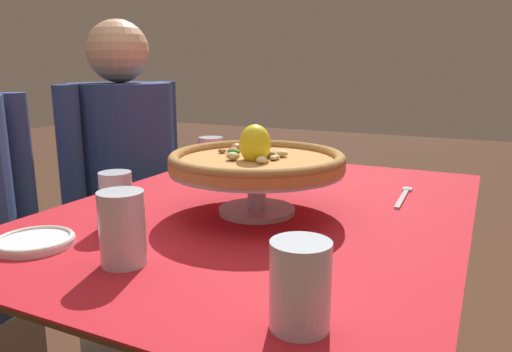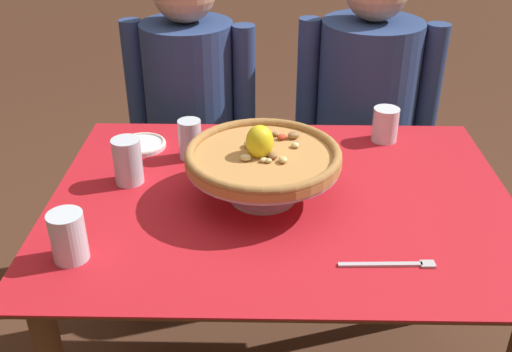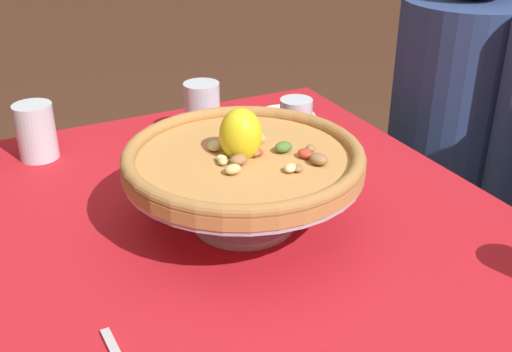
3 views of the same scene
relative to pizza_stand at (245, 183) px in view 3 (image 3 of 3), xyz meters
The scene contains 8 objects.
dining_table 0.20m from the pizza_stand, ahead, with size 1.20×0.90×0.76m.
pizza_stand is the anchor object (origin of this frame).
pizza 0.05m from the pizza_stand, 121.44° to the left, with size 0.40×0.40×0.10m.
water_glass_back_left 0.31m from the pizza_stand, 134.16° to the left, with size 0.07×0.07×0.12m.
water_glass_side_left 0.37m from the pizza_stand, 168.74° to the left, with size 0.08×0.08×0.13m.
water_glass_front_left 0.50m from the pizza_stand, 147.69° to the right, with size 0.08×0.08×0.12m.
side_plate 0.47m from the pizza_stand, 142.61° to the left, with size 0.15×0.15×0.02m.
diner_left 0.81m from the pizza_stand, 110.80° to the left, with size 0.48×0.37×1.24m.
Camera 3 is at (0.79, -0.40, 1.33)m, focal length 44.43 mm.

